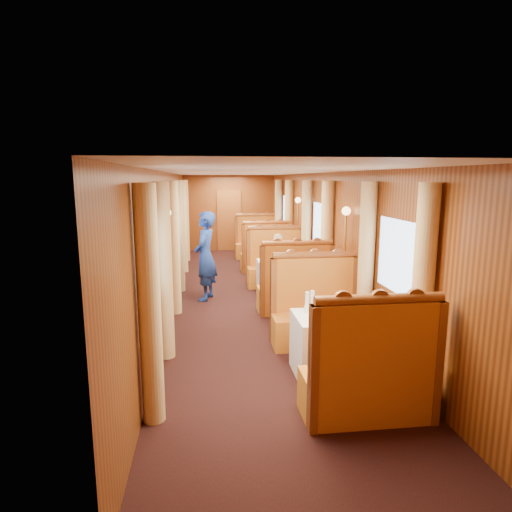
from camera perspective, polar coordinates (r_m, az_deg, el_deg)
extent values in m
cube|color=brown|center=(14.37, -3.61, 4.73)|extent=(0.80, 0.04, 2.00)
cube|color=white|center=(5.45, 10.79, -11.56)|extent=(1.05, 0.72, 0.75)
cube|color=#AA3F12|center=(4.70, 14.40, -17.43)|extent=(1.30, 0.55, 0.45)
cube|color=#AA3F12|center=(4.26, 15.85, -11.24)|extent=(1.30, 0.12, 0.80)
cylinder|color=brown|center=(4.12, 16.15, -5.53)|extent=(1.23, 0.10, 0.10)
cube|color=#AA3F12|center=(6.35, 8.11, -9.71)|extent=(1.30, 0.55, 0.45)
cube|color=#AA3F12|center=(6.37, 7.75, -3.76)|extent=(1.30, 0.12, 0.80)
cylinder|color=brown|center=(6.28, 7.85, 0.14)|extent=(1.23, 0.10, 0.10)
cube|color=white|center=(8.69, 3.78, -3.11)|extent=(1.05, 0.72, 0.75)
cube|color=#AA3F12|center=(7.83, 5.06, -5.77)|extent=(1.30, 0.55, 0.45)
cube|color=#AA3F12|center=(7.48, 5.48, -1.62)|extent=(1.30, 0.12, 0.80)
cylinder|color=brown|center=(7.40, 5.54, 1.72)|extent=(1.23, 0.10, 0.10)
cube|color=#AA3F12|center=(9.64, 2.71, -2.69)|extent=(1.30, 0.55, 0.45)
cube|color=#AA3F12|center=(9.73, 2.53, 1.19)|extent=(1.30, 0.12, 0.80)
cylinder|color=brown|center=(9.67, 2.55, 3.76)|extent=(1.23, 0.10, 0.10)
cube|color=white|center=(12.08, 0.69, 0.70)|extent=(1.05, 0.72, 0.75)
cube|color=#AA3F12|center=(11.18, 1.33, -0.86)|extent=(1.30, 0.55, 0.45)
cube|color=#AA3F12|center=(10.87, 1.51, 2.16)|extent=(1.30, 0.12, 0.80)
cylinder|color=brown|center=(10.81, 1.52, 4.46)|extent=(1.23, 0.10, 0.10)
cube|color=#AA3F12|center=(13.03, 0.13, 0.74)|extent=(1.30, 0.55, 0.45)
cube|color=#AA3F12|center=(13.16, 0.01, 3.58)|extent=(1.30, 0.12, 0.80)
cylinder|color=brown|center=(13.11, 0.01, 5.49)|extent=(1.23, 0.10, 0.10)
cube|color=silver|center=(5.23, 9.95, -7.99)|extent=(0.37, 0.30, 0.01)
cylinder|color=white|center=(5.32, 13.92, -7.83)|extent=(0.24, 0.24, 0.01)
cylinder|color=white|center=(5.36, 6.82, -7.09)|extent=(0.08, 0.08, 0.08)
cylinder|color=white|center=(5.32, 6.85, -5.73)|extent=(0.05, 0.05, 0.18)
cylinder|color=white|center=(5.42, 7.49, -6.89)|extent=(0.08, 0.08, 0.08)
cylinder|color=white|center=(5.38, 7.52, -5.54)|extent=(0.05, 0.05, 0.18)
cylinder|color=silver|center=(8.64, 3.89, -0.18)|extent=(0.06, 0.06, 0.14)
cylinder|color=silver|center=(12.04, 0.85, 2.81)|extent=(0.06, 0.06, 0.14)
cylinder|color=#E3B774|center=(4.24, -14.03, -6.63)|extent=(0.22, 0.22, 2.35)
cylinder|color=#E3B774|center=(5.74, -12.18, -2.12)|extent=(0.22, 0.22, 2.35)
cylinder|color=#E3B774|center=(4.76, 21.28, -5.17)|extent=(0.22, 0.22, 2.35)
cylinder|color=#E3B774|center=(6.13, 14.44, -1.43)|extent=(0.22, 0.22, 2.35)
cylinder|color=#E3B774|center=(7.64, -10.92, 0.98)|extent=(0.22, 0.22, 2.35)
cylinder|color=#E3B774|center=(9.18, -10.29, 2.54)|extent=(0.22, 0.22, 2.35)
cylinder|color=#E3B774|center=(7.94, 9.37, 1.38)|extent=(0.22, 0.22, 2.35)
cylinder|color=#E3B774|center=(9.43, 6.72, 2.84)|extent=(0.22, 0.22, 2.35)
cylinder|color=#E3B774|center=(11.10, -9.74, 3.87)|extent=(0.22, 0.22, 2.35)
cylinder|color=#E3B774|center=(12.65, -9.42, 4.65)|extent=(0.22, 0.22, 2.35)
cylinder|color=#E3B774|center=(11.31, 4.40, 4.11)|extent=(0.22, 0.22, 2.35)
cylinder|color=#E3B774|center=(12.84, 3.02, 4.86)|extent=(0.22, 0.22, 2.35)
cylinder|color=#BF8C3F|center=(6.74, -11.56, -2.44)|extent=(0.04, 0.04, 1.85)
sphere|color=#FFD18C|center=(6.60, -11.85, 5.67)|extent=(0.14, 0.14, 0.14)
cylinder|color=#BF8C3F|center=(7.08, 11.66, -1.83)|extent=(0.04, 0.04, 1.85)
sphere|color=#FFD18C|center=(6.95, 11.95, 5.89)|extent=(0.14, 0.14, 0.14)
cylinder|color=#BF8C3F|center=(10.17, -10.06, 1.87)|extent=(0.04, 0.04, 1.85)
sphere|color=#FFD18C|center=(10.08, -10.23, 7.25)|extent=(0.14, 0.14, 0.14)
cylinder|color=#BF8C3F|center=(10.41, 5.54, 2.17)|extent=(0.04, 0.04, 1.85)
sphere|color=#FFD18C|center=(10.32, 5.63, 7.42)|extent=(0.14, 0.14, 0.14)
imported|color=navy|center=(8.49, -6.77, -0.02)|extent=(0.58, 0.73, 1.76)
cube|color=beige|center=(9.36, 2.93, 0.20)|extent=(0.40, 0.24, 0.55)
sphere|color=tan|center=(9.30, 2.95, 2.39)|extent=(0.20, 0.20, 0.20)
cube|color=beige|center=(9.23, 3.10, -1.39)|extent=(0.36, 0.30, 0.14)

